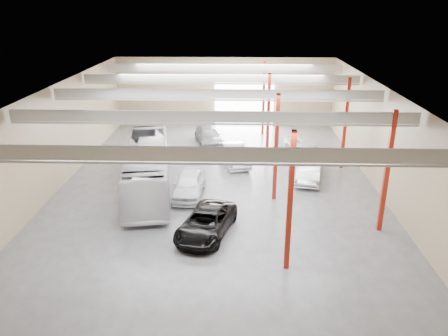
# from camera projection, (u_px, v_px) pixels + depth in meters

# --- Properties ---
(depot_shell) EXTENTS (22.12, 32.12, 7.06)m
(depot_shell) POSITION_uv_depth(u_px,v_px,m) (220.00, 116.00, 29.54)
(depot_shell) COLOR #4B4B50
(depot_shell) RESTS_ON ground
(coach_bus) EXTENTS (4.64, 12.13, 3.30)m
(coach_bus) POSITION_uv_depth(u_px,v_px,m) (148.00, 168.00, 29.65)
(coach_bus) COLOR silver
(coach_bus) RESTS_ON ground
(black_sedan) EXTENTS (3.68, 5.63, 1.44)m
(black_sedan) POSITION_uv_depth(u_px,v_px,m) (206.00, 223.00, 24.24)
(black_sedan) COLOR black
(black_sedan) RESTS_ON ground
(car_row_a) EXTENTS (2.04, 4.78, 1.61)m
(car_row_a) POSITION_uv_depth(u_px,v_px,m) (189.00, 184.00, 29.11)
(car_row_a) COLOR silver
(car_row_a) RESTS_ON ground
(car_row_b) EXTENTS (2.76, 5.05, 1.58)m
(car_row_b) POSITION_uv_depth(u_px,v_px,m) (234.00, 155.00, 34.76)
(car_row_b) COLOR #BBBBC0
(car_row_b) RESTS_ON ground
(car_row_c) EXTENTS (3.31, 5.42, 1.47)m
(car_row_c) POSITION_uv_depth(u_px,v_px,m) (209.00, 136.00, 39.71)
(car_row_c) COLOR gray
(car_row_c) RESTS_ON ground
(car_right_near) EXTENTS (2.51, 5.02, 1.58)m
(car_right_near) POSITION_uv_depth(u_px,v_px,m) (308.00, 169.00, 31.75)
(car_right_near) COLOR silver
(car_right_near) RESTS_ON ground
(car_right_far) EXTENTS (3.34, 5.17, 1.64)m
(car_right_far) POSITION_uv_depth(u_px,v_px,m) (304.00, 147.00, 36.58)
(car_right_far) COLOR silver
(car_right_far) RESTS_ON ground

